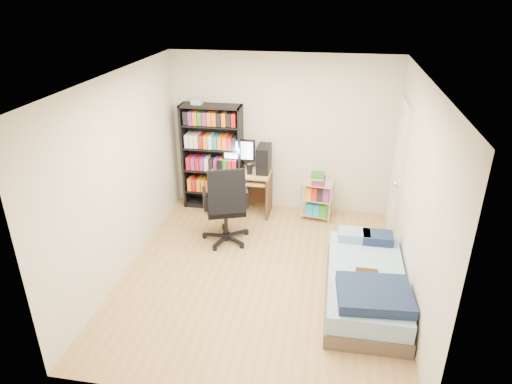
% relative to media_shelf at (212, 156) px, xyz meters
% --- Properties ---
extents(room, '(3.58, 4.08, 2.58)m').
position_rel_media_shelf_xyz_m(room, '(1.09, -1.84, 0.37)').
color(room, '#A78753').
rests_on(room, ground).
extents(media_shelf, '(0.96, 0.32, 1.78)m').
position_rel_media_shelf_xyz_m(media_shelf, '(0.00, 0.00, 0.00)').
color(media_shelf, black).
rests_on(media_shelf, room).
extents(computer_desk, '(0.95, 0.55, 1.20)m').
position_rel_media_shelf_xyz_m(computer_desk, '(0.59, -0.10, -0.23)').
color(computer_desk, tan).
rests_on(computer_desk, room).
extents(office_chair, '(0.89, 0.89, 1.18)m').
position_rel_media_shelf_xyz_m(office_chair, '(0.47, -1.11, -0.50)').
color(office_chair, black).
rests_on(office_chair, room).
extents(wire_cart, '(0.51, 0.40, 0.76)m').
position_rel_media_shelf_xyz_m(wire_cart, '(1.71, -0.17, -0.39)').
color(wire_cart, silver).
rests_on(wire_cart, room).
extents(bed, '(0.90, 1.80, 0.51)m').
position_rel_media_shelf_xyz_m(bed, '(2.38, -2.16, -0.65)').
color(bed, brown).
rests_on(bed, room).
extents(door, '(0.12, 0.80, 2.00)m').
position_rel_media_shelf_xyz_m(door, '(2.82, -0.49, 0.12)').
color(door, silver).
rests_on(door, room).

